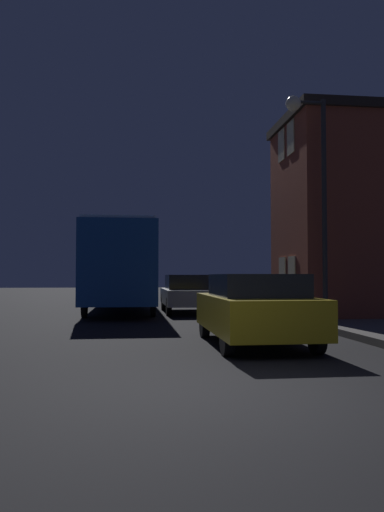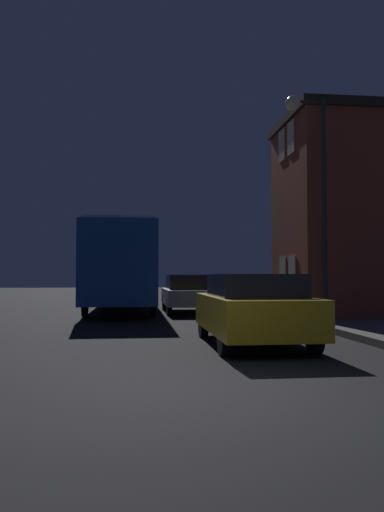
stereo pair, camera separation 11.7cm
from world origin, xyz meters
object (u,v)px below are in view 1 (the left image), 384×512
(streetlamp, at_px, (312,165))
(car_near_lane, at_px, (254,308))
(bus, at_px, (121,262))
(car_mid_lane, at_px, (187,293))

(streetlamp, distance_m, car_near_lane, 5.75)
(streetlamp, relative_size, bus, 0.55)
(streetlamp, xyz_separation_m, bus, (-5.59, 8.09, -2.60))
(bus, bearing_deg, streetlamp, -55.35)
(streetlamp, relative_size, car_mid_lane, 1.41)
(streetlamp, xyz_separation_m, car_mid_lane, (-2.94, 6.17, -3.86))
(car_mid_lane, bearing_deg, car_near_lane, -87.74)
(car_near_lane, bearing_deg, car_mid_lane, 92.26)
(streetlamp, xyz_separation_m, car_near_lane, (-2.57, -3.38, -3.88))
(car_near_lane, bearing_deg, streetlamp, 52.84)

